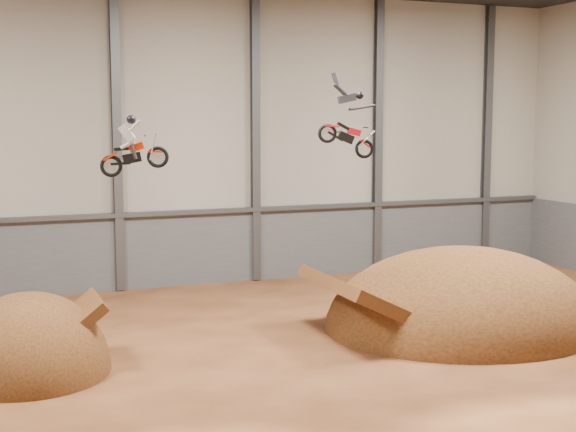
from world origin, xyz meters
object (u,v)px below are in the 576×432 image
Objects in this scene: fmx_rider_a at (136,141)px; fmx_rider_b at (343,116)px; takeoff_ramp at (30,371)px; landing_ramp at (461,327)px.

fmx_rider_b is (6.71, -1.04, 0.80)m from fmx_rider_a.
landing_ramp reaches higher than takeoff_ramp.
fmx_rider_a reaches higher than landing_ramp.
takeoff_ramp is 0.54× the size of landing_ramp.
takeoff_ramp is 8.05m from fmx_rider_a.
fmx_rider_b reaches higher than takeoff_ramp.
fmx_rider_b reaches higher than fmx_rider_a.
fmx_rider_a reaches higher than takeoff_ramp.
takeoff_ramp is 2.70× the size of fmx_rider_a.
landing_ramp is at bearing -1.07° from takeoff_ramp.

